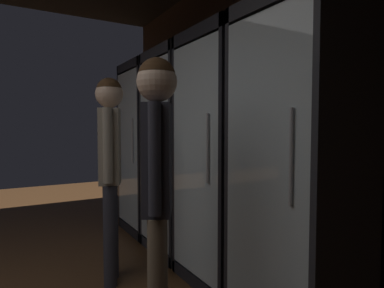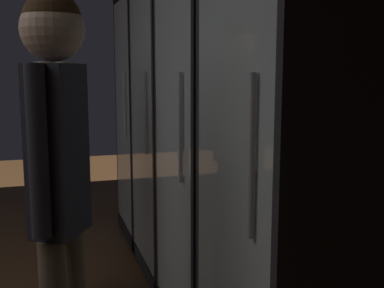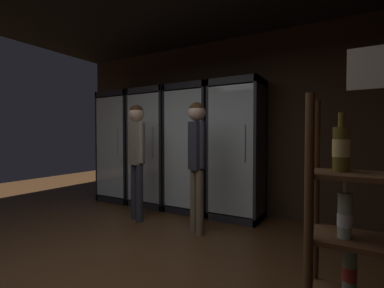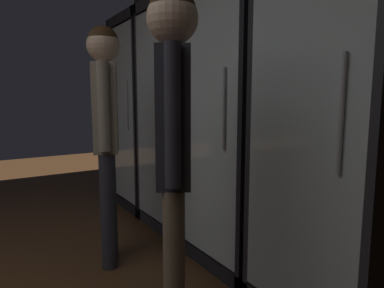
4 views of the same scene
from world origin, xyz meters
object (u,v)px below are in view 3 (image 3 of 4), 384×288
(shopper_near, at_px, (137,148))
(shopper_far, at_px, (197,149))
(cooler_center, at_px, (193,150))
(cooler_right, at_px, (238,151))
(cooler_left, at_px, (155,149))
(cooler_far_left, at_px, (123,148))

(shopper_near, relative_size, shopper_far, 1.02)
(shopper_near, bearing_deg, shopper_far, -1.85)
(cooler_center, bearing_deg, cooler_right, -0.00)
(cooler_left, height_order, cooler_center, same)
(cooler_right, height_order, shopper_near, cooler_right)
(shopper_far, bearing_deg, cooler_far_left, 157.11)
(cooler_left, distance_m, cooler_right, 1.56)
(cooler_far_left, height_order, cooler_right, same)
(cooler_left, distance_m, cooler_center, 0.78)
(shopper_near, height_order, shopper_far, shopper_near)
(cooler_far_left, relative_size, shopper_near, 1.22)
(cooler_far_left, height_order, shopper_far, cooler_far_left)
(cooler_right, distance_m, shopper_near, 1.50)
(cooler_left, xyz_separation_m, shopper_far, (1.35, -0.90, 0.06))
(shopper_near, bearing_deg, cooler_center, 62.82)
(shopper_near, xyz_separation_m, shopper_far, (1.01, -0.03, 0.00))
(cooler_left, relative_size, cooler_right, 1.00)
(cooler_far_left, distance_m, cooler_left, 0.78)
(cooler_left, height_order, cooler_right, same)
(shopper_near, bearing_deg, cooler_left, 111.11)
(cooler_right, relative_size, shopper_far, 1.24)
(cooler_far_left, relative_size, cooler_right, 1.00)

